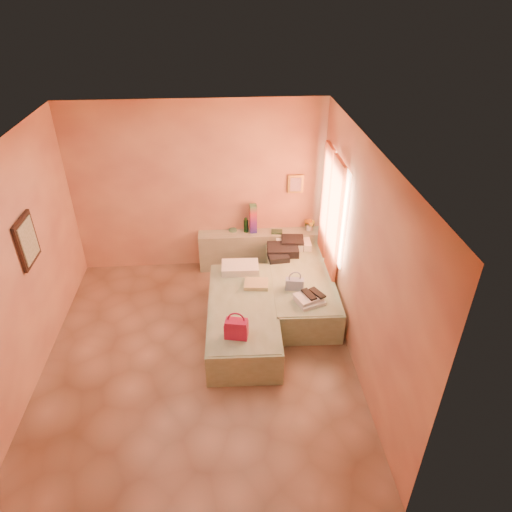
{
  "coord_description": "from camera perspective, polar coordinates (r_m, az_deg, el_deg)",
  "views": [
    {
      "loc": [
        0.42,
        -4.5,
        4.34
      ],
      "look_at": [
        0.81,
        0.85,
        0.98
      ],
      "focal_mm": 32.0,
      "sensor_mm": 36.0,
      "label": 1
    }
  ],
  "objects": [
    {
      "name": "khaki_garment",
      "position": [
        6.55,
        0.04,
        -3.52
      ],
      "size": [
        0.37,
        0.31,
        0.06
      ],
      "primitive_type": "cube",
      "rotation": [
        0.0,
        0.0,
        -0.12
      ],
      "color": "tan",
      "rests_on": "bed_left"
    },
    {
      "name": "clothes_pile",
      "position": [
        7.28,
        3.72,
        0.91
      ],
      "size": [
        0.55,
        0.55,
        0.16
      ],
      "primitive_type": "cube",
      "rotation": [
        0.0,
        0.0,
        -0.03
      ],
      "color": "black",
      "rests_on": "bed_right"
    },
    {
      "name": "blue_handbag",
      "position": [
        6.47,
        4.83,
        -3.52
      ],
      "size": [
        0.27,
        0.15,
        0.17
      ],
      "primitive_type": "cube",
      "rotation": [
        0.0,
        0.0,
        -0.16
      ],
      "color": "#4261A0",
      "rests_on": "bed_right"
    },
    {
      "name": "small_dish",
      "position": [
        7.63,
        -2.93,
        3.26
      ],
      "size": [
        0.16,
        0.16,
        0.03
      ],
      "primitive_type": "cylinder",
      "rotation": [
        0.0,
        0.0,
        -0.23
      ],
      "color": "#468061",
      "rests_on": "headboard_ledge"
    },
    {
      "name": "towel_stack",
      "position": [
        6.26,
        6.73,
        -5.41
      ],
      "size": [
        0.43,
        0.4,
        0.1
      ],
      "primitive_type": "cube",
      "rotation": [
        0.0,
        0.0,
        0.35
      ],
      "color": "white",
      "rests_on": "bed_right"
    },
    {
      "name": "bed_left",
      "position": [
        6.38,
        -1.63,
        -7.77
      ],
      "size": [
        0.96,
        2.02,
        0.5
      ],
      "primitive_type": "cube",
      "rotation": [
        0.0,
        0.0,
        -0.03
      ],
      "color": "#A2BE99",
      "rests_on": "ground"
    },
    {
      "name": "rainbow_box",
      "position": [
        7.48,
        -0.35,
        4.7
      ],
      "size": [
        0.12,
        0.12,
        0.5
      ],
      "primitive_type": "cube",
      "rotation": [
        0.0,
        0.0,
        0.1
      ],
      "color": "#B91642",
      "rests_on": "headboard_ledge"
    },
    {
      "name": "room_walls",
      "position": [
        5.68,
        -5.95,
        5.18
      ],
      "size": [
        4.02,
        4.51,
        2.81
      ],
      "color": "#F8BA84",
      "rests_on": "ground"
    },
    {
      "name": "magenta_handbag",
      "position": [
        5.64,
        -2.47,
        -9.0
      ],
      "size": [
        0.31,
        0.21,
        0.27
      ],
      "primitive_type": "cube",
      "rotation": [
        0.0,
        0.0,
        -0.21
      ],
      "color": "#B91642",
      "rests_on": "bed_left"
    },
    {
      "name": "headboard_ledge",
      "position": [
        7.74,
        0.51,
        0.85
      ],
      "size": [
        2.05,
        0.3,
        0.65
      ],
      "primitive_type": "cube",
      "color": "#ABB292",
      "rests_on": "ground"
    },
    {
      "name": "bed_right",
      "position": [
        6.98,
        5.52,
        -3.98
      ],
      "size": [
        0.96,
        2.02,
        0.5
      ],
      "primitive_type": "cube",
      "rotation": [
        0.0,
        0.0,
        -0.03
      ],
      "color": "#A2BE99",
      "rests_on": "ground"
    },
    {
      "name": "water_bottle",
      "position": [
        7.54,
        -1.28,
        3.86
      ],
      "size": [
        0.08,
        0.08,
        0.25
      ],
      "primitive_type": "cylinder",
      "rotation": [
        0.0,
        0.0,
        0.12
      ],
      "color": "#143819",
      "rests_on": "headboard_ledge"
    },
    {
      "name": "green_book",
      "position": [
        7.58,
        2.62,
        3.04
      ],
      "size": [
        0.2,
        0.15,
        0.03
      ],
      "primitive_type": "cube",
      "rotation": [
        0.0,
        0.0,
        -0.11
      ],
      "color": "#25452D",
      "rests_on": "headboard_ledge"
    },
    {
      "name": "ground",
      "position": [
        6.26,
        -7.02,
        -12.07
      ],
      "size": [
        4.5,
        4.5,
        0.0
      ],
      "primitive_type": "plane",
      "color": "tan",
      "rests_on": "ground"
    },
    {
      "name": "sandal_pair",
      "position": [
        6.26,
        7.18,
        -4.74
      ],
      "size": [
        0.28,
        0.32,
        0.03
      ],
      "primitive_type": "cube",
      "rotation": [
        0.0,
        0.0,
        0.42
      ],
      "color": "black",
      "rests_on": "towel_stack"
    },
    {
      "name": "flower_vase",
      "position": [
        7.65,
        6.71,
        4.02
      ],
      "size": [
        0.21,
        0.21,
        0.24
      ],
      "primitive_type": "cube",
      "rotation": [
        0.0,
        0.0,
        -0.17
      ],
      "color": "white",
      "rests_on": "headboard_ledge"
    }
  ]
}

